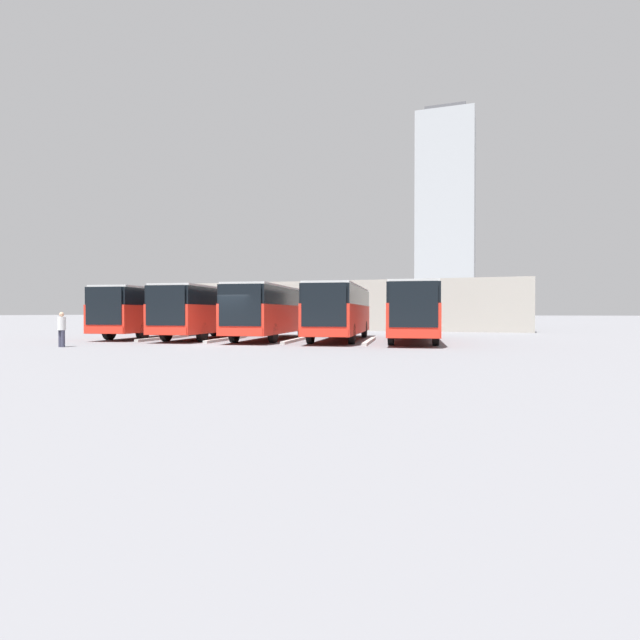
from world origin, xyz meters
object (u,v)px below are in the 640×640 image
Objects in this scene: bus_4 at (155,310)px; pedestrian at (62,328)px; bus_0 at (413,310)px; bus_1 at (340,310)px; bus_2 at (271,310)px; bus_3 at (209,310)px.

bus_4 reaches higher than pedestrian.
bus_1 is (4.19, 0.16, 0.00)m from bus_0.
bus_2 is 8.39m from bus_4.
bus_0 and bus_3 have the same top height.
bus_4 is (16.77, 0.53, 0.00)m from bus_0.
bus_2 is 1.00× the size of bus_4.
bus_2 is (8.39, 0.62, 0.00)m from bus_0.
bus_3 is 9.41m from pedestrian.
bus_2 is 1.00× the size of bus_3.
bus_2 is 4.20m from bus_3.
bus_3 is at bearing 167.84° from bus_4.
bus_2 reaches higher than pedestrian.
bus_0 is 7.02× the size of pedestrian.
bus_3 is (8.39, 0.65, 0.00)m from bus_1.
bus_1 reaches higher than pedestrian.
bus_1 is at bearing 173.27° from bus_4.
bus_1 is 14.51m from pedestrian.
bus_1 is at bearing 177.85° from bus_2.
bus_2 is at bearing -2.15° from bus_1.
bus_3 is 4.20m from bus_4.
bus_3 and bus_4 have the same top height.
bus_0 is 17.93m from pedestrian.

